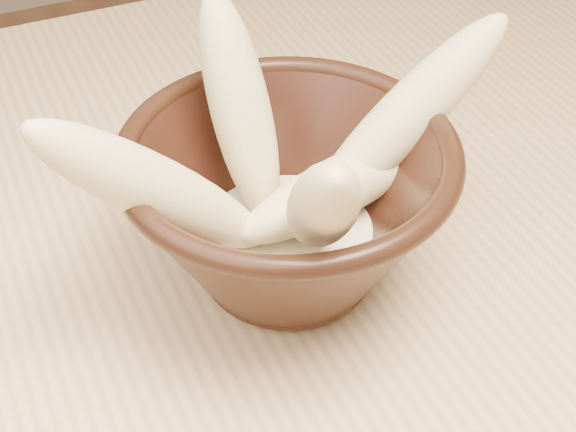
% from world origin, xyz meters
% --- Properties ---
extents(table, '(1.20, 0.80, 0.75)m').
position_xyz_m(table, '(0.00, 0.00, 0.67)').
color(table, '#DEB17A').
rests_on(table, ground).
extents(bowl, '(0.23, 0.23, 0.12)m').
position_xyz_m(bowl, '(-0.19, -0.07, 0.82)').
color(bowl, black).
rests_on(bowl, table).
extents(milk_puddle, '(0.13, 0.13, 0.02)m').
position_xyz_m(milk_puddle, '(-0.19, -0.07, 0.79)').
color(milk_puddle, beige).
rests_on(milk_puddle, bowl).
extents(banana_upright, '(0.05, 0.11, 0.16)m').
position_xyz_m(banana_upright, '(-0.20, -0.02, 0.87)').
color(banana_upright, '#E5CB87').
rests_on(banana_upright, bowl).
extents(banana_left, '(0.16, 0.04, 0.16)m').
position_xyz_m(banana_left, '(-0.28, -0.07, 0.86)').
color(banana_left, '#E5CB87').
rests_on(banana_left, bowl).
extents(banana_right, '(0.17, 0.04, 0.16)m').
position_xyz_m(banana_right, '(-0.10, -0.07, 0.86)').
color(banana_right, '#E5CB87').
rests_on(banana_right, bowl).
extents(banana_across, '(0.18, 0.07, 0.05)m').
position_xyz_m(banana_across, '(-0.15, -0.07, 0.82)').
color(banana_across, '#E5CB87').
rests_on(banana_across, bowl).
extents(banana_front, '(0.09, 0.16, 0.17)m').
position_xyz_m(banana_front, '(-0.19, -0.14, 0.87)').
color(banana_front, '#E5CB87').
rests_on(banana_front, bowl).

